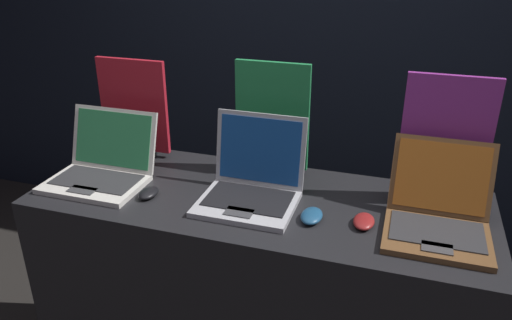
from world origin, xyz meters
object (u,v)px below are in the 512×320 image
promo_stand_front (134,110)px  mouse_back (364,221)px  laptop_front (102,166)px  mouse_front (149,193)px  laptop_back (438,213)px  laptop_middle (252,182)px  promo_stand_back (444,143)px  mouse_middle (312,216)px  promo_stand_middle (272,121)px

promo_stand_front → mouse_back: (1.00, -0.30, -0.18)m
laptop_front → mouse_back: bearing=-1.7°
mouse_front → laptop_back: size_ratio=0.27×
laptop_middle → promo_stand_back: 0.68m
mouse_front → promo_stand_back: promo_stand_back is taller
laptop_middle → mouse_middle: size_ratio=3.00×
mouse_middle → promo_stand_front: bearing=159.3°
mouse_middle → promo_stand_middle: (-0.23, 0.33, 0.20)m
promo_stand_front → mouse_back: 1.06m
mouse_front → promo_stand_middle: (0.36, 0.35, 0.20)m
promo_stand_middle → promo_stand_back: promo_stand_back is taller
mouse_front → mouse_back: size_ratio=0.90×
promo_stand_front → promo_stand_back: 1.23m
mouse_middle → mouse_front: bearing=-178.1°
promo_stand_front → laptop_back: promo_stand_front is taller
laptop_middle → mouse_back: size_ratio=3.12×
mouse_front → laptop_middle: 0.38m
promo_stand_front → mouse_middle: 0.91m
promo_stand_middle → laptop_middle: bearing=-90.0°
mouse_front → promo_stand_middle: bearing=43.7°
mouse_front → promo_stand_middle: size_ratio=0.22×
laptop_back → promo_stand_back: bearing=90.0°
promo_stand_back → mouse_middle: bearing=-145.2°
promo_stand_front → promo_stand_middle: (0.60, 0.01, 0.01)m
mouse_middle → mouse_back: mouse_middle is taller
laptop_front → mouse_front: (0.23, -0.07, -0.04)m
mouse_back → promo_stand_back: promo_stand_back is taller
mouse_back → laptop_back: bearing=11.3°
laptop_middle → mouse_back: bearing=-8.5°
laptop_front → mouse_middle: (0.83, -0.05, -0.04)m
promo_stand_back → promo_stand_front: bearing=178.1°
laptop_middle → mouse_front: bearing=-164.7°
laptop_front → mouse_middle: 0.84m
mouse_front → promo_stand_front: 0.45m
laptop_front → promo_stand_middle: 0.68m
mouse_front → mouse_middle: bearing=1.9°
mouse_back → promo_stand_back: (0.23, 0.26, 0.20)m
mouse_front → promo_stand_front: promo_stand_front is taller
mouse_back → mouse_middle: bearing=-173.7°
promo_stand_back → laptop_back: bearing=-90.0°
promo_stand_middle → mouse_middle: bearing=-54.5°
promo_stand_front → laptop_front: bearing=-90.0°
laptop_middle → mouse_back: 0.41m
laptop_middle → promo_stand_back: bearing=17.2°
laptop_back → mouse_back: size_ratio=3.29×
laptop_middle → promo_stand_middle: size_ratio=0.76×
mouse_middle → promo_stand_back: bearing=34.8°
mouse_front → promo_stand_back: 1.06m
laptop_middle → laptop_back: laptop_middle is taller
laptop_middle → promo_stand_middle: (-0.00, 0.25, 0.15)m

